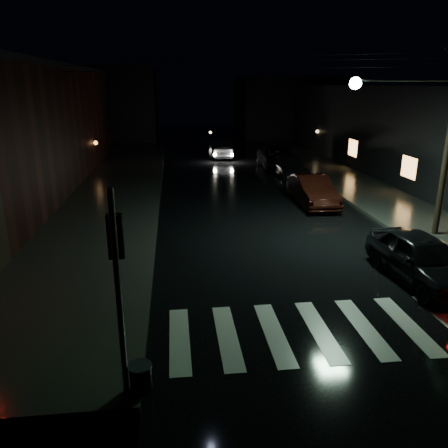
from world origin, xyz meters
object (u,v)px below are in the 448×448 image
object	(u,v)px
parked_car_c	(289,166)
parked_car_d	(279,158)
parked_car_b	(312,190)
oncoming_car	(223,149)
parked_car_a	(422,259)

from	to	relation	value
parked_car_c	parked_car_d	bearing A→B (deg)	88.65
parked_car_b	parked_car_c	xyz separation A→B (m)	(0.72, 7.59, -0.09)
parked_car_b	oncoming_car	bearing A→B (deg)	100.53
parked_car_c	parked_car_a	bearing A→B (deg)	-91.75
parked_car_c	oncoming_car	world-z (taller)	oncoming_car
parked_car_b	parked_car_a	bearing A→B (deg)	-86.35
parked_car_c	parked_car_d	distance (m)	3.07
parked_car_a	oncoming_car	bearing A→B (deg)	94.37
parked_car_b	parked_car_c	distance (m)	7.63
parked_car_c	oncoming_car	size ratio (longest dim) A/B	1.02
parked_car_a	oncoming_car	size ratio (longest dim) A/B	1.00
parked_car_d	parked_car_b	bearing A→B (deg)	-92.23
parked_car_a	oncoming_car	world-z (taller)	parked_car_a
parked_car_d	parked_car_c	bearing A→B (deg)	-88.50
parked_car_b	parked_car_d	world-z (taller)	parked_car_d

